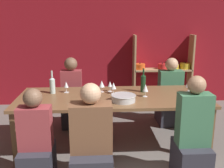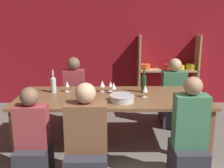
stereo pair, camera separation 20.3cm
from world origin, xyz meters
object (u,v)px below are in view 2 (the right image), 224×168
Objects in this scene: mixing_bowl at (122,98)px; person_far_b at (75,100)px; wine_bottle_dark at (53,84)px; person_far_a at (173,101)px; person_near_a at (33,147)px; wine_glass_white_b at (190,86)px; wine_glass_red_c at (188,94)px; person_near_b at (189,145)px; dining_table at (112,101)px; wine_glass_empty_c at (200,93)px; wine_bottle_green at (144,83)px; wine_glass_empty_b at (102,84)px; shelf_unit at (167,80)px; wine_glass_white_c at (145,89)px; wine_glass_red_b at (114,86)px; wine_glass_white_a at (67,84)px; wine_glass_red_a at (86,93)px; wine_glass_empty_a at (111,84)px; person_near_c at (87,149)px.

person_far_b is at bearing 125.69° from mixing_bowl.
person_far_a is at bearing 18.53° from wine_bottle_dark.
person_near_a is at bearing 39.69° from person_far_a.
wine_glass_red_c is at bearing -108.39° from wine_glass_white_b.
wine_glass_white_b is 1.13m from person_near_b.
wine_glass_red_c is at bearing 15.94° from person_near_a.
dining_table is 1.19m from wine_glass_empty_c.
person_near_b is at bearing -70.49° from wine_bottle_green.
wine_glass_empty_c is 0.13× the size of person_near_b.
wine_glass_empty_b is at bearing 177.10° from wine_bottle_green.
person_far_a is (-0.05, 0.71, -0.45)m from wine_glass_white_b.
shelf_unit is 2.11m from wine_glass_white_c.
wine_glass_white_b is at bearing 0.56° from wine_glass_red_b.
wine_glass_white_a is 1.88m from wine_glass_empty_c.
person_far_a is (1.41, 1.09, -0.45)m from wine_glass_red_a.
person_near_a reaches higher than wine_glass_white_a.
wine_glass_empty_a is 1.47m from person_near_b.
person_near_c is (-0.75, -1.07, -0.49)m from wine_bottle_green.
person_near_c is at bearing -108.14° from dining_table.
person_far_b is at bearing 80.86° from person_near_a.
shelf_unit is at bearing -96.32° from person_far_a.
wine_glass_red_a is at bearing 151.80° from person_near_b.
wine_bottle_green is 0.82m from wine_glass_empty_c.
wine_bottle_dark reaches higher than wine_glass_red_a.
wine_glass_empty_c is 2.14m from person_far_b.
mixing_bowl is at bearing -149.15° from wine_glass_white_c.
wine_glass_white_b is at bearing 158.73° from person_far_b.
wine_glass_white_c is 1.01m from person_near_b.
wine_bottle_green is at bearing 150.34° from person_far_b.
person_near_b is (-0.31, -0.62, -0.43)m from wine_glass_empty_c.
wine_glass_white_a is 0.70m from wine_glass_red_b.
wine_glass_white_c is at bearing 159.53° from wine_glass_red_c.
person_near_b is at bearing -97.08° from shelf_unit.
wine_glass_empty_c reaches higher than wine_glass_empty_a.
person_far_b is at bearing 71.08° from wine_bottle_dark.
person_far_b reaches higher than wine_glass_empty_b.
wine_bottle_green is at bearing 22.43° from dining_table.
wine_glass_white_a is at bearing 171.58° from wine_glass_red_b.
wine_bottle_dark is 0.68m from wine_glass_red_a.
dining_table is at bearing 167.70° from wine_glass_empty_c.
shelf_unit reaches higher than person_far_b.
wine_bottle_dark is at bearing 87.38° from person_near_a.
mixing_bowl is at bearing -31.04° from wine_glass_white_a.
wine_glass_empty_c is (1.82, -0.48, 0.00)m from wine_glass_white_a.
wine_glass_red_a is 0.92× the size of wine_glass_empty_b.
person_far_a reaches higher than wine_glass_white_a.
mixing_bowl reaches higher than dining_table.
person_near_c is (-0.74, -0.82, -0.47)m from wine_glass_white_c.
dining_table is 0.55m from wine_bottle_green.
wine_glass_red_c is 0.14× the size of person_far_b.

